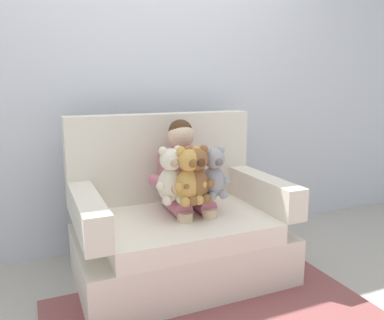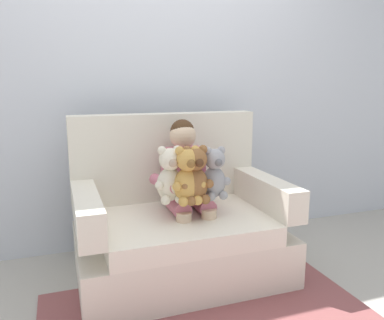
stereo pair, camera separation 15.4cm
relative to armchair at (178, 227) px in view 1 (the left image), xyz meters
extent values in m
plane|color=#ADA89E|center=(0.00, -0.05, -0.32)|extent=(8.00, 8.00, 0.00)
cube|color=silver|center=(0.00, 0.61, 0.98)|extent=(6.00, 0.10, 2.60)
cube|color=silver|center=(0.00, -0.05, -0.17)|extent=(1.29, 0.85, 0.30)
cube|color=white|center=(0.00, -0.12, 0.04)|extent=(1.01, 0.71, 0.12)
cube|color=silver|center=(0.00, 0.30, 0.41)|extent=(1.29, 0.14, 0.60)
cube|color=silver|center=(-0.57, -0.12, 0.20)|extent=(0.14, 0.71, 0.20)
cube|color=silver|center=(0.57, -0.12, 0.20)|extent=(0.14, 0.71, 0.20)
cube|color=#C66B7F|center=(0.06, 0.08, 0.33)|extent=(0.26, 0.16, 0.34)
sphere|color=beige|center=(0.06, 0.08, 0.58)|extent=(0.17, 0.17, 0.17)
sphere|color=#472D19|center=(0.06, 0.09, 0.61)|extent=(0.16, 0.16, 0.16)
cylinder|color=#C66B7F|center=(-0.02, -0.05, 0.16)|extent=(0.11, 0.26, 0.11)
cylinder|color=beige|center=(-0.02, -0.18, 0.01)|extent=(0.09, 0.09, 0.30)
cylinder|color=#C66B7F|center=(0.14, -0.05, 0.16)|extent=(0.11, 0.26, 0.11)
cylinder|color=beige|center=(0.14, -0.18, 0.01)|extent=(0.09, 0.09, 0.30)
cylinder|color=#C66B7F|center=(-0.10, -0.04, 0.31)|extent=(0.13, 0.27, 0.07)
cylinder|color=#C66B7F|center=(0.22, -0.04, 0.31)|extent=(0.13, 0.27, 0.07)
ellipsoid|color=brown|center=(0.05, -0.17, 0.32)|extent=(0.16, 0.13, 0.21)
sphere|color=brown|center=(0.05, -0.19, 0.48)|extent=(0.13, 0.13, 0.13)
sphere|color=#4C2D19|center=(0.05, -0.25, 0.47)|extent=(0.05, 0.05, 0.05)
sphere|color=brown|center=(0.00, -0.18, 0.53)|extent=(0.05, 0.05, 0.05)
sphere|color=brown|center=(-0.02, -0.22, 0.33)|extent=(0.05, 0.05, 0.05)
sphere|color=brown|center=(0.01, -0.24, 0.24)|extent=(0.06, 0.06, 0.06)
sphere|color=brown|center=(0.10, -0.18, 0.53)|extent=(0.05, 0.05, 0.05)
sphere|color=brown|center=(0.13, -0.22, 0.33)|extent=(0.05, 0.05, 0.05)
sphere|color=brown|center=(0.09, -0.24, 0.24)|extent=(0.06, 0.06, 0.06)
ellipsoid|color=#9E9EA3|center=(0.19, -0.13, 0.31)|extent=(0.15, 0.13, 0.19)
sphere|color=#9E9EA3|center=(0.19, -0.15, 0.46)|extent=(0.13, 0.13, 0.13)
sphere|color=slate|center=(0.19, -0.20, 0.45)|extent=(0.05, 0.05, 0.05)
sphere|color=#9E9EA3|center=(0.14, -0.14, 0.51)|extent=(0.05, 0.05, 0.05)
sphere|color=#9E9EA3|center=(0.12, -0.17, 0.32)|extent=(0.05, 0.05, 0.05)
sphere|color=#9E9EA3|center=(0.15, -0.19, 0.24)|extent=(0.06, 0.06, 0.06)
sphere|color=#9E9EA3|center=(0.23, -0.14, 0.51)|extent=(0.05, 0.05, 0.05)
sphere|color=#9E9EA3|center=(0.26, -0.17, 0.32)|extent=(0.05, 0.05, 0.05)
sphere|color=#9E9EA3|center=(0.23, -0.19, 0.24)|extent=(0.06, 0.06, 0.06)
ellipsoid|color=gold|center=(0.00, -0.17, 0.32)|extent=(0.16, 0.13, 0.21)
sphere|color=gold|center=(0.00, -0.19, 0.48)|extent=(0.13, 0.13, 0.13)
sphere|color=brown|center=(0.00, -0.25, 0.47)|extent=(0.05, 0.05, 0.05)
sphere|color=gold|center=(-0.04, -0.18, 0.53)|extent=(0.05, 0.05, 0.05)
sphere|color=gold|center=(-0.07, -0.22, 0.33)|extent=(0.05, 0.05, 0.05)
sphere|color=gold|center=(-0.04, -0.24, 0.24)|extent=(0.06, 0.06, 0.06)
sphere|color=gold|center=(0.05, -0.18, 0.53)|extent=(0.05, 0.05, 0.05)
sphere|color=gold|center=(0.08, -0.22, 0.33)|extent=(0.05, 0.05, 0.05)
sphere|color=gold|center=(0.05, -0.24, 0.24)|extent=(0.06, 0.06, 0.06)
ellipsoid|color=silver|center=(-0.09, -0.11, 0.32)|extent=(0.16, 0.13, 0.20)
sphere|color=silver|center=(-0.09, -0.13, 0.47)|extent=(0.13, 0.13, 0.13)
sphere|color=tan|center=(-0.09, -0.19, 0.46)|extent=(0.05, 0.05, 0.05)
sphere|color=silver|center=(-0.13, -0.12, 0.53)|extent=(0.05, 0.05, 0.05)
sphere|color=silver|center=(-0.16, -0.15, 0.33)|extent=(0.05, 0.05, 0.05)
sphere|color=silver|center=(-0.13, -0.17, 0.24)|extent=(0.06, 0.06, 0.06)
sphere|color=silver|center=(-0.04, -0.12, 0.53)|extent=(0.05, 0.05, 0.05)
sphere|color=silver|center=(-0.01, -0.15, 0.33)|extent=(0.05, 0.05, 0.05)
sphere|color=silver|center=(-0.04, -0.17, 0.24)|extent=(0.06, 0.06, 0.06)
camera|label=1|loc=(-0.84, -2.20, 0.92)|focal=36.03mm
camera|label=2|loc=(-0.70, -2.25, 0.92)|focal=36.03mm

